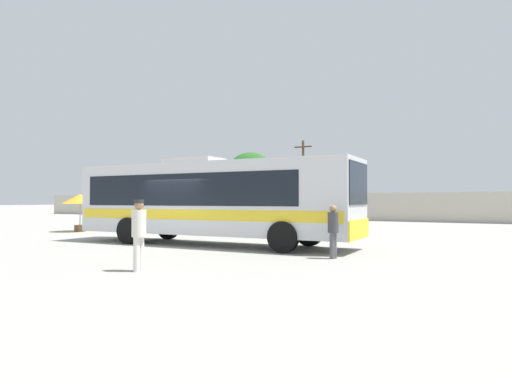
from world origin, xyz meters
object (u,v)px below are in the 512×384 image
(vendor_umbrella_secondary_orange, at_px, (80,200))
(coach_bus_silver_yellow, at_px, (210,198))
(utility_pole_near, at_px, (303,178))
(parked_car_leftmost_black, at_px, (241,211))
(roadside_tree_midleft, at_px, (335,176))
(passenger_waiting_on_apron, at_px, (139,230))
(parked_car_second_white, at_px, (290,212))
(attendant_by_bus_door, at_px, (333,228))
(roadside_tree_left, at_px, (250,172))

(vendor_umbrella_secondary_orange, bearing_deg, coach_bus_silver_yellow, -12.98)
(vendor_umbrella_secondary_orange, height_order, utility_pole_near, utility_pole_near)
(parked_car_leftmost_black, distance_m, roadside_tree_midleft, 11.37)
(passenger_waiting_on_apron, height_order, roadside_tree_midleft, roadside_tree_midleft)
(passenger_waiting_on_apron, height_order, parked_car_second_white, passenger_waiting_on_apron)
(attendant_by_bus_door, distance_m, parked_car_leftmost_black, 26.66)
(parked_car_leftmost_black, xyz_separation_m, roadside_tree_midleft, (5.52, 9.33, 3.43))
(coach_bus_silver_yellow, height_order, passenger_waiting_on_apron, coach_bus_silver_yellow)
(passenger_waiting_on_apron, bearing_deg, roadside_tree_midleft, 101.51)
(coach_bus_silver_yellow, bearing_deg, parked_car_second_white, 105.66)
(vendor_umbrella_secondary_orange, relative_size, parked_car_second_white, 0.47)
(roadside_tree_midleft, bearing_deg, passenger_waiting_on_apron, -78.49)
(coach_bus_silver_yellow, bearing_deg, passenger_waiting_on_apron, -70.03)
(coach_bus_silver_yellow, xyz_separation_m, utility_pole_near, (-6.82, 25.32, 2.13))
(vendor_umbrella_secondary_orange, height_order, roadside_tree_left, roadside_tree_left)
(parked_car_second_white, relative_size, utility_pole_near, 0.58)
(vendor_umbrella_secondary_orange, xyz_separation_m, roadside_tree_midleft, (5.46, 26.62, 2.46))
(vendor_umbrella_secondary_orange, distance_m, utility_pole_near, 23.31)
(attendant_by_bus_door, bearing_deg, coach_bus_silver_yellow, 163.73)
(passenger_waiting_on_apron, bearing_deg, coach_bus_silver_yellow, 109.97)
(parked_car_second_white, height_order, roadside_tree_midleft, roadside_tree_midleft)
(passenger_waiting_on_apron, relative_size, roadside_tree_left, 0.24)
(passenger_waiting_on_apron, bearing_deg, parked_car_leftmost_black, 116.15)
(roadside_tree_left, bearing_deg, attendant_by_bus_door, -56.43)
(parked_car_leftmost_black, xyz_separation_m, utility_pole_near, (3.63, 5.64, 3.17))
(parked_car_second_white, bearing_deg, attendant_by_bus_door, -62.11)
(passenger_waiting_on_apron, relative_size, utility_pole_near, 0.23)
(utility_pole_near, bearing_deg, roadside_tree_left, 152.06)
(coach_bus_silver_yellow, height_order, utility_pole_near, utility_pole_near)
(coach_bus_silver_yellow, height_order, attendant_by_bus_door, coach_bus_silver_yellow)
(coach_bus_silver_yellow, distance_m, passenger_waiting_on_apron, 6.59)
(vendor_umbrella_secondary_orange, xyz_separation_m, utility_pole_near, (3.57, 22.93, 2.19))
(parked_car_leftmost_black, relative_size, roadside_tree_left, 0.58)
(utility_pole_near, xyz_separation_m, roadside_tree_midleft, (1.89, 3.69, 0.26))
(parked_car_leftmost_black, bearing_deg, passenger_waiting_on_apron, -63.85)
(passenger_waiting_on_apron, height_order, parked_car_leftmost_black, passenger_waiting_on_apron)
(attendant_by_bus_door, relative_size, roadside_tree_left, 0.22)
(coach_bus_silver_yellow, relative_size, passenger_waiting_on_apron, 6.61)
(parked_car_second_white, xyz_separation_m, roadside_tree_left, (-9.98, 10.87, 4.24))
(parked_car_second_white, xyz_separation_m, utility_pole_near, (-1.51, 6.38, 3.16))
(passenger_waiting_on_apron, xyz_separation_m, parked_car_leftmost_black, (-12.68, 25.83, -0.22))
(attendant_by_bus_door, xyz_separation_m, parked_car_leftmost_black, (-16.03, 21.31, -0.12))
(parked_car_second_white, bearing_deg, parked_car_leftmost_black, 171.80)
(passenger_waiting_on_apron, height_order, roadside_tree_left, roadside_tree_left)
(parked_car_second_white, distance_m, roadside_tree_midleft, 10.64)
(roadside_tree_left, bearing_deg, parked_car_leftmost_black, -64.46)
(parked_car_leftmost_black, height_order, roadside_tree_left, roadside_tree_left)
(coach_bus_silver_yellow, xyz_separation_m, passenger_waiting_on_apron, (2.23, -6.14, -0.82))
(vendor_umbrella_secondary_orange, relative_size, parked_car_leftmost_black, 0.49)
(parked_car_leftmost_black, distance_m, roadside_tree_left, 12.01)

